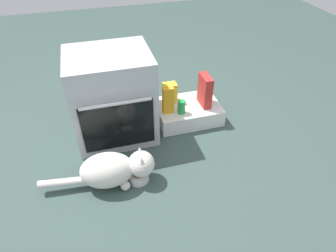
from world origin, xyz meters
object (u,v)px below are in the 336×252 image
Objects in this scene: food_bowl at (139,176)px; cat at (114,169)px; cereal_box at (205,91)px; pantry_cabinet at (188,112)px; oven at (113,97)px; juice_carton at (168,100)px; snack_bag at (170,93)px; soda_can at (181,107)px.

food_bowl is 0.19× the size of cat.
cereal_box is (0.71, 0.57, 0.25)m from food_bowl.
pantry_cabinet reaches higher than food_bowl.
food_bowl is (0.07, -0.57, -0.33)m from oven.
cat is at bearing -141.59° from pantry_cabinet.
food_bowl is 0.70m from juice_carton.
pantry_cabinet is 0.24m from snack_bag.
cereal_box is 0.31m from snack_bag.
soda_can is 0.50× the size of juice_carton.
oven reaches higher than cat.
cereal_box reaches higher than snack_bag.
oven is 0.53m from snack_bag.
cat is 0.91m from snack_bag.
snack_bag reaches higher than soda_can.
cat is at bearing -147.52° from cereal_box.
cereal_box reaches higher than cat.
oven is 4.04× the size of snack_bag.
cat is at bearing 174.46° from food_bowl.
juice_carton is (0.37, 0.54, 0.23)m from food_bowl.
oven is at bearing 179.94° from cereal_box.
cereal_box is at bearing -10.67° from pantry_cabinet.
cereal_box is 1.17× the size of juice_carton.
soda_can is (-0.09, -0.10, 0.14)m from pantry_cabinet.
juice_carton is at bearing 55.50° from food_bowl.
oven is 0.46m from juice_carton.
oven is 0.66m from food_bowl.
pantry_cabinet is at bearing 2.25° from oven.
soda_can is at bearing 46.31° from food_bowl.
pantry_cabinet is at bearing 46.23° from food_bowl.
snack_bag reaches higher than cat.
juice_carton is at bearing -3.66° from oven.
juice_carton is at bearing 50.15° from cat.
pantry_cabinet is at bearing 45.86° from soda_can.
snack_bag is 0.17m from juice_carton.
cat reaches higher than pantry_cabinet.
pantry_cabinet is 0.70× the size of cat.
oven is at bearing -177.75° from pantry_cabinet.
soda_can reaches higher than pantry_cabinet.
cereal_box is at bearing 16.83° from soda_can.
juice_carton reaches higher than cat.
juice_carton reaches higher than food_bowl.
soda_can is at bearing -22.05° from juice_carton.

